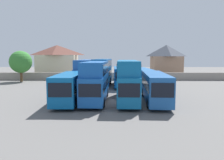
{
  "coord_description": "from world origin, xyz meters",
  "views": [
    {
      "loc": [
        0.27,
        -26.09,
        5.46
      ],
      "look_at": [
        0.0,
        3.0,
        2.32
      ],
      "focal_mm": 35.01,
      "sensor_mm": 36.0,
      "label": 1
    }
  ],
  "objects_px": {
    "house_terrace_centre": "(166,61)",
    "bus_4": "(155,86)",
    "bus_1": "(69,86)",
    "bus_3": "(128,79)",
    "house_terrace_left": "(57,61)",
    "bus_2": "(96,79)",
    "bus_8": "(143,76)",
    "bus_6": "(102,71)",
    "tree_left_of_lot": "(21,62)",
    "bus_5": "(86,71)",
    "bus_7": "(121,75)"
  },
  "relations": [
    {
      "from": "house_terrace_centre",
      "to": "bus_4",
      "type": "bearing_deg",
      "value": -105.45
    },
    {
      "from": "bus_6",
      "to": "tree_left_of_lot",
      "type": "height_order",
      "value": "tree_left_of_lot"
    },
    {
      "from": "bus_8",
      "to": "house_terrace_centre",
      "type": "bearing_deg",
      "value": 152.58
    },
    {
      "from": "bus_3",
      "to": "bus_5",
      "type": "relative_size",
      "value": 0.99
    },
    {
      "from": "bus_6",
      "to": "bus_8",
      "type": "relative_size",
      "value": 0.93
    },
    {
      "from": "bus_4",
      "to": "bus_6",
      "type": "bearing_deg",
      "value": -149.8
    },
    {
      "from": "bus_7",
      "to": "tree_left_of_lot",
      "type": "xyz_separation_m",
      "value": [
        -21.44,
        6.92,
        2.31
      ]
    },
    {
      "from": "bus_4",
      "to": "house_terrace_left",
      "type": "height_order",
      "value": "house_terrace_left"
    },
    {
      "from": "bus_8",
      "to": "bus_3",
      "type": "bearing_deg",
      "value": -17.41
    },
    {
      "from": "bus_2",
      "to": "bus_3",
      "type": "xyz_separation_m",
      "value": [
        3.85,
        -0.14,
        0.08
      ]
    },
    {
      "from": "bus_3",
      "to": "bus_6",
      "type": "relative_size",
      "value": 1.06
    },
    {
      "from": "bus_1",
      "to": "bus_2",
      "type": "relative_size",
      "value": 0.96
    },
    {
      "from": "house_terrace_left",
      "to": "tree_left_of_lot",
      "type": "distance_m",
      "value": 12.04
    },
    {
      "from": "bus_1",
      "to": "bus_6",
      "type": "xyz_separation_m",
      "value": [
        3.18,
        14.34,
        0.85
      ]
    },
    {
      "from": "bus_1",
      "to": "bus_5",
      "type": "height_order",
      "value": "bus_5"
    },
    {
      "from": "bus_7",
      "to": "bus_8",
      "type": "height_order",
      "value": "bus_7"
    },
    {
      "from": "bus_3",
      "to": "house_terrace_centre",
      "type": "distance_m",
      "value": 34.04
    },
    {
      "from": "bus_8",
      "to": "bus_6",
      "type": "bearing_deg",
      "value": -95.21
    },
    {
      "from": "bus_7",
      "to": "bus_6",
      "type": "bearing_deg",
      "value": -88.92
    },
    {
      "from": "house_terrace_left",
      "to": "bus_2",
      "type": "bearing_deg",
      "value": -67.85
    },
    {
      "from": "bus_8",
      "to": "house_terrace_left",
      "type": "height_order",
      "value": "house_terrace_left"
    },
    {
      "from": "bus_6",
      "to": "bus_8",
      "type": "distance_m",
      "value": 7.44
    },
    {
      "from": "bus_4",
      "to": "bus_7",
      "type": "distance_m",
      "value": 14.6
    },
    {
      "from": "bus_4",
      "to": "bus_3",
      "type": "bearing_deg",
      "value": -90.85
    },
    {
      "from": "bus_6",
      "to": "bus_3",
      "type": "bearing_deg",
      "value": 19.56
    },
    {
      "from": "bus_5",
      "to": "house_terrace_left",
      "type": "bearing_deg",
      "value": -147.73
    },
    {
      "from": "bus_5",
      "to": "bus_1",
      "type": "bearing_deg",
      "value": 2.6
    },
    {
      "from": "house_terrace_centre",
      "to": "bus_5",
      "type": "bearing_deg",
      "value": -136.63
    },
    {
      "from": "bus_3",
      "to": "bus_6",
      "type": "distance_m",
      "value": 14.3
    },
    {
      "from": "tree_left_of_lot",
      "to": "bus_6",
      "type": "bearing_deg",
      "value": -21.19
    },
    {
      "from": "tree_left_of_lot",
      "to": "bus_1",
      "type": "bearing_deg",
      "value": -55.13
    },
    {
      "from": "house_terrace_left",
      "to": "bus_3",
      "type": "bearing_deg",
      "value": -62.23
    },
    {
      "from": "bus_5",
      "to": "bus_7",
      "type": "bearing_deg",
      "value": 93.42
    },
    {
      "from": "tree_left_of_lot",
      "to": "bus_5",
      "type": "bearing_deg",
      "value": -24.8
    },
    {
      "from": "bus_3",
      "to": "bus_8",
      "type": "relative_size",
      "value": 0.99
    },
    {
      "from": "bus_2",
      "to": "bus_8",
      "type": "height_order",
      "value": "bus_2"
    },
    {
      "from": "bus_4",
      "to": "bus_6",
      "type": "height_order",
      "value": "bus_6"
    },
    {
      "from": "bus_5",
      "to": "bus_7",
      "type": "height_order",
      "value": "bus_5"
    },
    {
      "from": "bus_3",
      "to": "house_terrace_centre",
      "type": "height_order",
      "value": "house_terrace_centre"
    },
    {
      "from": "bus_1",
      "to": "bus_7",
      "type": "bearing_deg",
      "value": 154.27
    },
    {
      "from": "bus_4",
      "to": "bus_7",
      "type": "relative_size",
      "value": 1.0
    },
    {
      "from": "bus_2",
      "to": "bus_8",
      "type": "relative_size",
      "value": 0.96
    },
    {
      "from": "bus_1",
      "to": "bus_3",
      "type": "bearing_deg",
      "value": 93.2
    },
    {
      "from": "bus_2",
      "to": "tree_left_of_lot",
      "type": "bearing_deg",
      "value": -137.27
    },
    {
      "from": "bus_2",
      "to": "house_terrace_left",
      "type": "xyz_separation_m",
      "value": [
        -12.84,
        31.55,
        1.59
      ]
    },
    {
      "from": "bus_4",
      "to": "bus_6",
      "type": "relative_size",
      "value": 1.09
    },
    {
      "from": "bus_1",
      "to": "bus_5",
      "type": "distance_m",
      "value": 14.41
    },
    {
      "from": "bus_3",
      "to": "bus_6",
      "type": "height_order",
      "value": "same"
    },
    {
      "from": "bus_4",
      "to": "house_terrace_left",
      "type": "bearing_deg",
      "value": -144.49
    },
    {
      "from": "bus_8",
      "to": "house_terrace_centre",
      "type": "xyz_separation_m",
      "value": [
        8.55,
        18.32,
        2.47
      ]
    }
  ]
}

